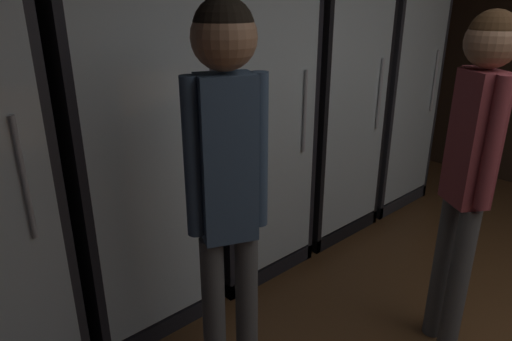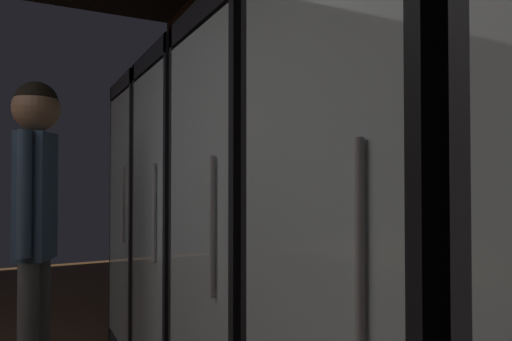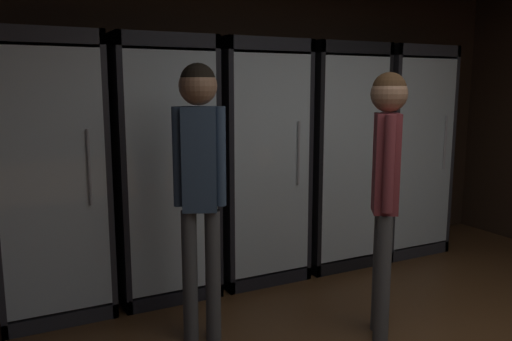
{
  "view_description": "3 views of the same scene",
  "coord_description": "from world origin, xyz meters",
  "px_view_note": "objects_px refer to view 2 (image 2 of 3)",
  "views": [
    {
      "loc": [
        -2.09,
        0.54,
        1.73
      ],
      "look_at": [
        -0.36,
        2.44,
        0.74
      ],
      "focal_mm": 31.89,
      "sensor_mm": 36.0,
      "label": 1
    },
    {
      "loc": [
        1.46,
        1.71,
        1.24
      ],
      "look_at": [
        -0.53,
        2.73,
        1.29
      ],
      "focal_mm": 32.53,
      "sensor_mm": 36.0,
      "label": 2
    },
    {
      "loc": [
        -2.16,
        -1.07,
        1.6
      ],
      "look_at": [
        -0.25,
        2.71,
        0.89
      ],
      "focal_mm": 35.66,
      "sensor_mm": 36.0,
      "label": 3
    }
  ],
  "objects_px": {
    "cooler_center": "(276,246)",
    "shopper_near": "(35,202)",
    "cooler_right": "(417,280)",
    "cooler_left": "(209,229)",
    "cooler_far_left": "(170,218)"
  },
  "relations": [
    {
      "from": "shopper_near",
      "to": "cooler_right",
      "type": "bearing_deg",
      "value": 29.8
    },
    {
      "from": "cooler_left",
      "to": "cooler_right",
      "type": "distance_m",
      "value": 1.59
    },
    {
      "from": "cooler_left",
      "to": "shopper_near",
      "type": "xyz_separation_m",
      "value": [
        -0.01,
        -0.92,
        0.18
      ]
    },
    {
      "from": "cooler_center",
      "to": "cooler_far_left",
      "type": "bearing_deg",
      "value": -179.97
    },
    {
      "from": "cooler_center",
      "to": "shopper_near",
      "type": "bearing_deg",
      "value": -131.39
    },
    {
      "from": "cooler_far_left",
      "to": "cooler_left",
      "type": "bearing_deg",
      "value": 0.04
    },
    {
      "from": "cooler_far_left",
      "to": "cooler_right",
      "type": "relative_size",
      "value": 1.0
    },
    {
      "from": "cooler_left",
      "to": "cooler_right",
      "type": "xyz_separation_m",
      "value": [
        1.59,
        0.0,
        0.01
      ]
    },
    {
      "from": "cooler_right",
      "to": "cooler_left",
      "type": "bearing_deg",
      "value": -179.98
    },
    {
      "from": "cooler_left",
      "to": "cooler_center",
      "type": "relative_size",
      "value": 1.0
    },
    {
      "from": "cooler_center",
      "to": "cooler_right",
      "type": "bearing_deg",
      "value": 0.01
    },
    {
      "from": "cooler_right",
      "to": "shopper_near",
      "type": "xyz_separation_m",
      "value": [
        -1.61,
        -0.92,
        0.17
      ]
    },
    {
      "from": "cooler_center",
      "to": "shopper_near",
      "type": "xyz_separation_m",
      "value": [
        -0.81,
        -0.92,
        0.18
      ]
    },
    {
      "from": "cooler_far_left",
      "to": "cooler_left",
      "type": "height_order",
      "value": "same"
    },
    {
      "from": "cooler_right",
      "to": "shopper_near",
      "type": "distance_m",
      "value": 1.86
    }
  ]
}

